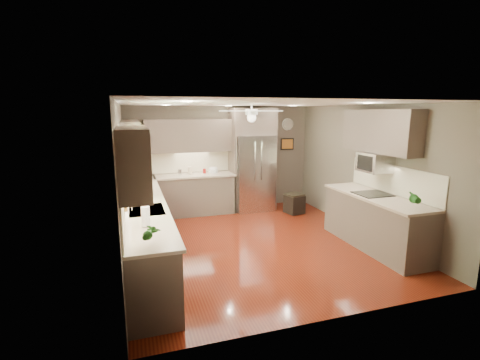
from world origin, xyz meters
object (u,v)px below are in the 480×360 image
potted_plant_left (152,232)px  microwave (374,162)px  canister_b (180,172)px  soap_bottle (136,200)px  stool (294,204)px  paper_towel (146,216)px  bowl (214,172)px  canister_d (204,171)px  potted_plant_right (415,198)px  refrigerator (253,161)px  canister_c (190,170)px

potted_plant_left → microwave: (3.97, 1.46, 0.38)m
canister_b → soap_bottle: size_ratio=0.71×
stool → paper_towel: 4.55m
soap_bottle → bowl: 3.05m
canister_b → canister_d: bearing=5.6°
soap_bottle → paper_towel: paper_towel is taller
soap_bottle → stool: (3.58, 1.74, -0.80)m
canister_b → potted_plant_right: 4.85m
potted_plant_right → soap_bottle: bearing=160.5°
potted_plant_right → bowl: bearing=119.2°
refrigerator → canister_c: bearing=176.9°
bowl → stool: (1.77, -0.72, -0.73)m
potted_plant_right → refrigerator: (-1.20, 3.81, 0.09)m
refrigerator → microwave: refrigerator is taller
stool → soap_bottle: bearing=-154.0°
bowl → paper_towel: size_ratio=0.89×
canister_c → soap_bottle: soap_bottle is taller
bowl → refrigerator: 0.99m
canister_b → canister_d: canister_b is taller
canister_c → bowl: bearing=-2.8°
soap_bottle → microwave: bearing=-4.2°
canister_b → potted_plant_right: potted_plant_right is taller
canister_c → soap_bottle: (-1.26, -2.49, 0.01)m
soap_bottle → potted_plant_left: bearing=-85.9°
potted_plant_left → stool: 4.99m
canister_d → potted_plant_left: bearing=-109.1°
canister_d → bowl: size_ratio=0.45×
canister_d → paper_towel: size_ratio=0.40×
canister_d → potted_plant_left: potted_plant_left is taller
refrigerator → stool: bearing=-39.3°
potted_plant_left → potted_plant_right: size_ratio=1.01×
canister_c → paper_towel: (-1.16, -3.55, 0.05)m
canister_b → potted_plant_right: bearing=-52.5°
canister_d → paper_towel: paper_towel is taller
potted_plant_left → refrigerator: size_ratio=0.13×
potted_plant_left → canister_c: bearing=75.1°
potted_plant_left → microwave: microwave is taller
refrigerator → potted_plant_left: bearing=-122.4°
bowl → stool: size_ratio=0.51×
potted_plant_left → canister_b: bearing=78.0°
potted_plant_left → refrigerator: refrigerator is taller
canister_b → stool: bearing=-15.2°
bowl → paper_towel: (-1.71, -3.52, 0.11)m
soap_bottle → paper_towel: 1.07m
soap_bottle → potted_plant_left: potted_plant_left is taller
bowl → potted_plant_left: bearing=-111.7°
canister_d → potted_plant_left: 4.50m
potted_plant_left → stool: bearing=45.4°
potted_plant_right → microwave: size_ratio=0.58×
soap_bottle → refrigerator: bearing=41.0°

